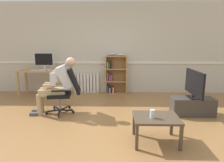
# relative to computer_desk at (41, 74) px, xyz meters

# --- Properties ---
(ground_plane) EXTENTS (18.00, 18.00, 0.00)m
(ground_plane) POSITION_rel_computer_desk_xyz_m (1.91, -2.15, -0.64)
(ground_plane) COLOR olive
(back_wall) EXTENTS (12.00, 0.13, 2.70)m
(back_wall) POSITION_rel_computer_desk_xyz_m (1.91, 0.50, 0.71)
(back_wall) COLOR beige
(back_wall) RESTS_ON ground_plane
(computer_desk) EXTENTS (1.24, 0.59, 0.76)m
(computer_desk) POSITION_rel_computer_desk_xyz_m (0.00, 0.00, 0.00)
(computer_desk) COLOR tan
(computer_desk) RESTS_ON ground_plane
(imac_monitor) EXTENTS (0.55, 0.14, 0.48)m
(imac_monitor) POSITION_rel_computer_desk_xyz_m (0.07, 0.08, 0.39)
(imac_monitor) COLOR silver
(imac_monitor) RESTS_ON computer_desk
(keyboard) EXTENTS (0.41, 0.12, 0.02)m
(keyboard) POSITION_rel_computer_desk_xyz_m (-0.02, -0.14, 0.13)
(keyboard) COLOR silver
(keyboard) RESTS_ON computer_desk
(computer_mouse) EXTENTS (0.06, 0.10, 0.03)m
(computer_mouse) POSITION_rel_computer_desk_xyz_m (0.27, -0.12, 0.13)
(computer_mouse) COLOR white
(computer_mouse) RESTS_ON computer_desk
(bookshelf) EXTENTS (0.63, 0.29, 1.22)m
(bookshelf) POSITION_rel_computer_desk_xyz_m (2.11, 0.29, -0.07)
(bookshelf) COLOR #AD7F4C
(bookshelf) RESTS_ON ground_plane
(radiator) EXTENTS (0.77, 0.08, 0.60)m
(radiator) POSITION_rel_computer_desk_xyz_m (1.23, 0.39, -0.34)
(radiator) COLOR white
(radiator) RESTS_ON ground_plane
(office_chair) EXTENTS (0.78, 0.63, 0.98)m
(office_chair) POSITION_rel_computer_desk_xyz_m (1.07, -1.38, -0.11)
(office_chair) COLOR black
(office_chair) RESTS_ON ground_plane
(person_seated) EXTENTS (1.00, 0.45, 1.22)m
(person_seated) POSITION_rel_computer_desk_xyz_m (0.89, -1.41, 0.01)
(person_seated) COLOR tan
(person_seated) RESTS_ON ground_plane
(tv_stand) EXTENTS (0.88, 0.37, 0.38)m
(tv_stand) POSITION_rel_computer_desk_xyz_m (3.78, -1.46, -0.45)
(tv_stand) COLOR #3D3833
(tv_stand) RESTS_ON ground_plane
(tv_screen) EXTENTS (0.20, 0.91, 0.58)m
(tv_screen) POSITION_rel_computer_desk_xyz_m (3.78, -1.46, 0.04)
(tv_screen) COLOR black
(tv_screen) RESTS_ON tv_stand
(coffee_table) EXTENTS (0.69, 0.56, 0.41)m
(coffee_table) POSITION_rel_computer_desk_xyz_m (2.77, -2.65, -0.28)
(coffee_table) COLOR #4C3D2D
(coffee_table) RESTS_ON ground_plane
(drinking_glass) EXTENTS (0.07, 0.07, 0.13)m
(drinking_glass) POSITION_rel_computer_desk_xyz_m (2.70, -2.70, -0.16)
(drinking_glass) COLOR silver
(drinking_glass) RESTS_ON coffee_table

